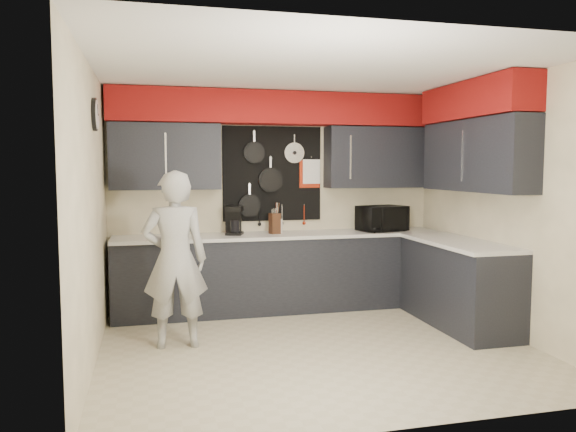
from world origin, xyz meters
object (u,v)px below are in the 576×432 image
object	(u,v)px
microwave	(382,218)
utensil_crock	(277,226)
person	(175,260)
knife_block	(275,224)
coffee_maker	(234,220)

from	to	relation	value
microwave	utensil_crock	xyz separation A→B (m)	(-1.30, 0.11, -0.07)
person	knife_block	bearing A→B (deg)	-135.48
utensil_crock	coffee_maker	xyz separation A→B (m)	(-0.52, -0.03, 0.09)
knife_block	person	distance (m)	1.65
utensil_crock	microwave	bearing A→B (deg)	-4.87
knife_block	coffee_maker	world-z (taller)	coffee_maker
microwave	coffee_maker	world-z (taller)	coffee_maker
knife_block	utensil_crock	bearing A→B (deg)	45.84
microwave	coffee_maker	distance (m)	1.83
coffee_maker	person	distance (m)	1.40
knife_block	coffee_maker	xyz separation A→B (m)	(-0.47, 0.06, 0.05)
microwave	knife_block	bearing A→B (deg)	165.15
utensil_crock	person	bearing A→B (deg)	-136.64
microwave	person	size ratio (longest dim) A/B	0.33
person	coffee_maker	bearing A→B (deg)	-120.23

